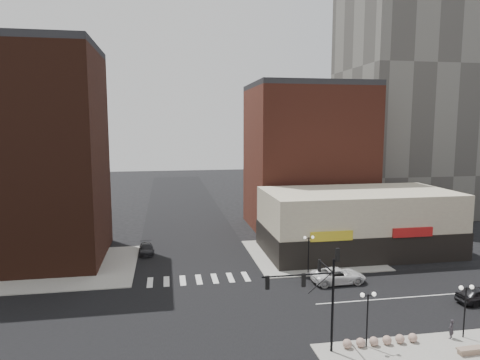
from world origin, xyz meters
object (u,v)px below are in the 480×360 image
object	(u,v)px
traffic_signal	(318,286)
street_lamp_se_a	(368,305)
street_lamp_se_b	(466,298)
dark_sedan_east	(480,295)
white_suv	(338,276)
dark_sedan_north	(146,249)
pedestrian	(451,329)
stone_bench	(470,351)
street_lamp_ne	(309,245)

from	to	relation	value
traffic_signal	street_lamp_se_a	distance (m)	4.12
street_lamp_se_b	dark_sedan_east	size ratio (longest dim) A/B	0.93
street_lamp_se_a	dark_sedan_east	distance (m)	15.38
white_suv	street_lamp_se_b	bearing A→B (deg)	-161.39
white_suv	dark_sedan_north	xyz separation A→B (m)	(-20.15, 13.93, -0.17)
white_suv	dark_sedan_north	bearing A→B (deg)	53.15
pedestrian	stone_bench	world-z (taller)	pedestrian
street_lamp_ne	white_suv	bearing A→B (deg)	-56.41
stone_bench	street_lamp_se_a	bearing A→B (deg)	159.98
street_lamp_se_a	dark_sedan_north	world-z (taller)	street_lamp_se_a
street_lamp_ne	pedestrian	xyz separation A→B (m)	(5.93, -16.00, -2.41)
street_lamp_se_a	white_suv	size ratio (longest dim) A/B	0.73
street_lamp_se_a	street_lamp_se_b	xyz separation A→B (m)	(8.00, 0.00, 0.00)
street_lamp_ne	white_suv	distance (m)	4.62
white_suv	pedestrian	xyz separation A→B (m)	(3.78, -12.76, 0.09)
street_lamp_se_b	street_lamp_ne	size ratio (longest dim) A/B	1.00
traffic_signal	stone_bench	size ratio (longest dim) A/B	3.95
pedestrian	stone_bench	xyz separation A→B (m)	(-0.10, -2.26, -0.52)
traffic_signal	pedestrian	bearing A→B (deg)	-0.91
pedestrian	street_lamp_se_a	bearing A→B (deg)	-42.84
street_lamp_ne	street_lamp_se_a	bearing A→B (deg)	-93.58
stone_bench	dark_sedan_north	bearing A→B (deg)	127.75
street_lamp_se_b	dark_sedan_east	bearing A→B (deg)	43.16
dark_sedan_east	stone_bench	xyz separation A→B (m)	(-7.23, -7.95, -0.40)
street_lamp_se_a	dark_sedan_north	bearing A→B (deg)	122.49
traffic_signal	white_suv	size ratio (longest dim) A/B	1.36
dark_sedan_east	street_lamp_ne	bearing A→B (deg)	47.58
dark_sedan_north	pedestrian	bearing A→B (deg)	-51.56
street_lamp_se_a	dark_sedan_east	xyz separation A→B (m)	(14.07, 5.69, -2.53)
street_lamp_ne	dark_sedan_north	distance (m)	21.10
street_lamp_se_a	white_suv	bearing A→B (deg)	76.12
white_suv	dark_sedan_north	size ratio (longest dim) A/B	1.33
traffic_signal	dark_sedan_east	world-z (taller)	traffic_signal
traffic_signal	dark_sedan_north	distance (m)	29.96
street_lamp_ne	stone_bench	bearing A→B (deg)	-72.29
street_lamp_ne	dark_sedan_east	size ratio (longest dim) A/B	0.93
dark_sedan_north	stone_bench	distance (m)	37.50
pedestrian	stone_bench	distance (m)	2.32
street_lamp_se_a	dark_sedan_north	xyz separation A→B (m)	(-17.00, 26.69, -2.67)
street_lamp_se_b	pedestrian	bearing A→B (deg)	180.00
dark_sedan_east	stone_bench	bearing A→B (deg)	133.55
street_lamp_se_b	white_suv	bearing A→B (deg)	110.80
traffic_signal	white_suv	distance (m)	14.96
pedestrian	white_suv	bearing A→B (deg)	-116.34
traffic_signal	dark_sedan_north	world-z (taller)	traffic_signal
white_suv	stone_bench	distance (m)	15.47
street_lamp_se_b	pedestrian	xyz separation A→B (m)	(-1.07, 0.00, -2.41)
street_lamp_ne	stone_bench	xyz separation A→B (m)	(5.83, -18.26, -2.93)
traffic_signal	street_lamp_ne	bearing A→B (deg)	73.25
dark_sedan_east	pedestrian	size ratio (longest dim) A/B	2.95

